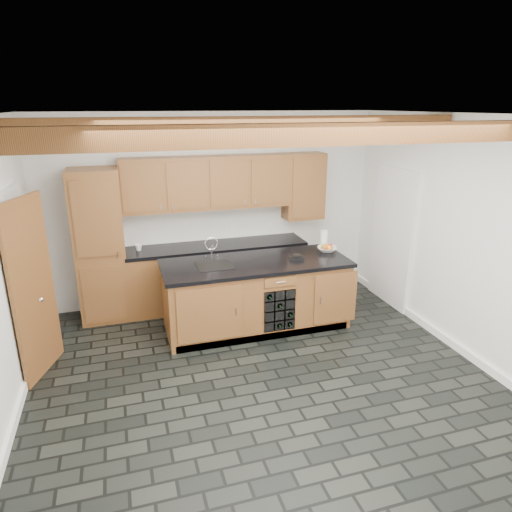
{
  "coord_description": "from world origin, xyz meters",
  "views": [
    {
      "loc": [
        -1.35,
        -4.1,
        2.89
      ],
      "look_at": [
        0.15,
        0.8,
        1.18
      ],
      "focal_mm": 32.0,
      "sensor_mm": 36.0,
      "label": 1
    }
  ],
  "objects": [
    {
      "name": "ground",
      "position": [
        0.0,
        0.0,
        0.0
      ],
      "size": [
        5.0,
        5.0,
        0.0
      ],
      "primitive_type": "plane",
      "color": "black",
      "rests_on": "ground"
    },
    {
      "name": "room_shell",
      "position": [
        -0.09,
        0.53,
        1.53
      ],
      "size": [
        5.01,
        5.0,
        5.0
      ],
      "color": "white",
      "rests_on": "ground"
    },
    {
      "name": "back_cabinetry",
      "position": [
        -0.38,
        2.24,
        0.98
      ],
      "size": [
        3.65,
        0.62,
        2.2
      ],
      "color": "brown",
      "rests_on": "ground"
    },
    {
      "name": "island",
      "position": [
        0.31,
        1.28,
        0.46
      ],
      "size": [
        2.48,
        0.96,
        0.93
      ],
      "color": "brown",
      "rests_on": "ground"
    },
    {
      "name": "faucet",
      "position": [
        -0.25,
        1.33,
        0.96
      ],
      "size": [
        0.45,
        0.4,
        0.34
      ],
      "color": "black",
      "rests_on": "island"
    },
    {
      "name": "kitchen_scale",
      "position": [
        0.85,
        1.23,
        0.96
      ],
      "size": [
        0.22,
        0.16,
        0.06
      ],
      "rotation": [
        0.0,
        0.0,
        -0.32
      ],
      "color": "black",
      "rests_on": "island"
    },
    {
      "name": "fruit_bowl",
      "position": [
        1.38,
        1.42,
        0.96
      ],
      "size": [
        0.34,
        0.34,
        0.06
      ],
      "primitive_type": "imported",
      "rotation": [
        0.0,
        0.0,
        -0.37
      ],
      "color": "beige",
      "rests_on": "island"
    },
    {
      "name": "fruit_cluster",
      "position": [
        1.38,
        1.42,
        1.0
      ],
      "size": [
        0.16,
        0.17,
        0.07
      ],
      "color": "#A91628",
      "rests_on": "fruit_bowl"
    },
    {
      "name": "paper_towel",
      "position": [
        1.42,
        1.62,
        1.05
      ],
      "size": [
        0.11,
        0.11,
        0.25
      ],
      "primitive_type": "cylinder",
      "color": "white",
      "rests_on": "island"
    },
    {
      "name": "mug",
      "position": [
        -1.14,
        2.24,
        0.98
      ],
      "size": [
        0.11,
        0.11,
        0.09
      ],
      "primitive_type": "imported",
      "rotation": [
        0.0,
        0.0,
        -0.11
      ],
      "color": "white",
      "rests_on": "back_cabinetry"
    }
  ]
}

